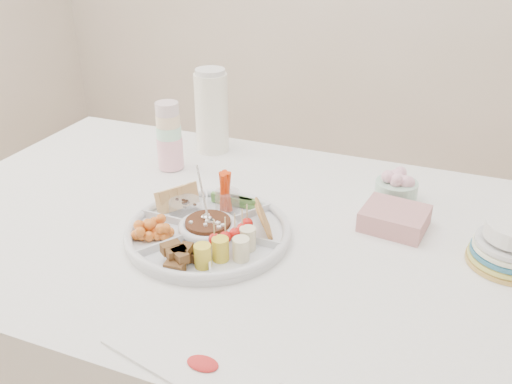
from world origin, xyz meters
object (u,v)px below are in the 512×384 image
at_px(party_tray, 208,229).
at_px(plate_stack, 512,242).
at_px(dining_table, 219,336).
at_px(thermos, 212,110).

height_order(party_tray, plate_stack, plate_stack).
relative_size(dining_table, thermos, 5.72).
distance_m(thermos, plate_stack, 0.93).
xyz_separation_m(party_tray, plate_stack, (0.65, 0.14, 0.03)).
bearing_deg(dining_table, plate_stack, 5.36).
height_order(party_tray, thermos, thermos).
bearing_deg(dining_table, party_tray, -73.47).
xyz_separation_m(party_tray, thermos, (-0.22, 0.48, 0.11)).
bearing_deg(thermos, dining_table, -64.01).
height_order(dining_table, plate_stack, plate_stack).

